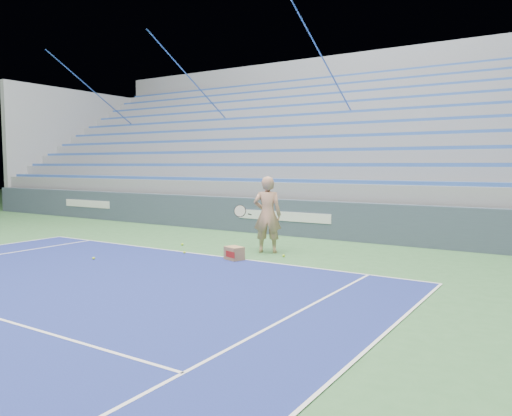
{
  "coord_description": "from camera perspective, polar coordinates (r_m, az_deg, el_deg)",
  "views": [
    {
      "loc": [
        7.43,
        2.61,
        2.16
      ],
      "look_at": [
        1.18,
        12.38,
        1.15
      ],
      "focal_mm": 35.0,
      "sensor_mm": 36.0,
      "label": 1
    }
  ],
  "objects": [
    {
      "name": "bleachers",
      "position": [
        20.39,
        11.29,
        5.43
      ],
      "size": [
        31.0,
        9.15,
        7.3
      ],
      "color": "gray",
      "rests_on": "ground"
    },
    {
      "name": "ball_box",
      "position": [
        11.35,
        -2.51,
        -5.21
      ],
      "size": [
        0.49,
        0.44,
        0.31
      ],
      "color": "#A37A4F",
      "rests_on": "ground"
    },
    {
      "name": "tennis_ball_0",
      "position": [
        11.98,
        -18.06,
        -5.5
      ],
      "size": [
        0.07,
        0.07,
        0.07
      ],
      "primitive_type": "sphere",
      "color": "#AFDB2C",
      "rests_on": "ground"
    },
    {
      "name": "tennis_ball_1",
      "position": [
        13.52,
        -8.43,
        -4.13
      ],
      "size": [
        0.07,
        0.07,
        0.07
      ],
      "primitive_type": "sphere",
      "color": "#AFDB2C",
      "rests_on": "ground"
    },
    {
      "name": "tennis_player",
      "position": [
        12.2,
        1.29,
        -0.76
      ],
      "size": [
        1.01,
        0.96,
        1.88
      ],
      "color": "tan",
      "rests_on": "ground"
    },
    {
      "name": "tennis_ball_4",
      "position": [
        12.48,
        -2.46,
        -4.84
      ],
      "size": [
        0.07,
        0.07,
        0.07
      ],
      "primitive_type": "sphere",
      "color": "#AFDB2C",
      "rests_on": "ground"
    },
    {
      "name": "sponsor_barrier",
      "position": [
        15.29,
        3.36,
        -1.07
      ],
      "size": [
        30.0,
        0.32,
        1.1
      ],
      "color": "#3A4859",
      "rests_on": "ground"
    },
    {
      "name": "tennis_ball_3",
      "position": [
        12.28,
        -8.18,
        -5.05
      ],
      "size": [
        0.07,
        0.07,
        0.07
      ],
      "primitive_type": "sphere",
      "color": "#AFDB2C",
      "rests_on": "ground"
    },
    {
      "name": "tennis_ball_2",
      "position": [
        11.73,
        3.18,
        -5.47
      ],
      "size": [
        0.07,
        0.07,
        0.07
      ],
      "primitive_type": "sphere",
      "color": "#AFDB2C",
      "rests_on": "ground"
    }
  ]
}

